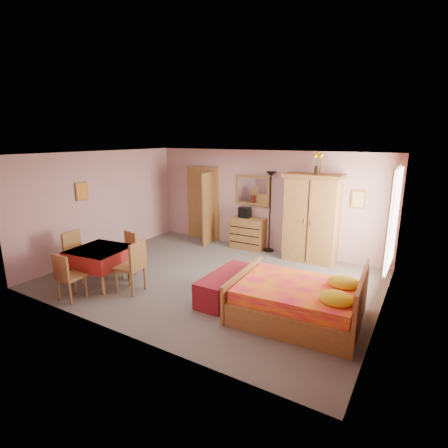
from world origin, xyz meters
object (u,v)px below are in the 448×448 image
Objects in this scene: chair_west at (80,255)px; floor_lamp at (270,212)px; chair_north at (124,254)px; chair_east at (130,266)px; sunflower_vase at (318,163)px; wall_mirror at (252,190)px; chest_of_drawers at (248,233)px; bed at (297,291)px; stereo at (245,212)px; chair_south at (71,276)px; bench at (226,285)px; dining_table at (101,266)px; wardrobe at (312,218)px.

floor_lamp is at bearing 139.19° from chair_west.
chair_east reaches higher than chair_north.
wall_mirror is at bearing 171.77° from sunflower_vase.
wall_mirror is at bearing 88.36° from chest_of_drawers.
stereo is at bearing 126.90° from bed.
bed is at bearing 94.03° from chair_west.
bed is 4.07m from chair_south.
floor_lamp reaches higher than bed.
chair_south is at bearing 132.58° from chair_east.
chair_south is at bearing -109.37° from chest_of_drawers.
bench is (-0.76, -2.81, -2.11)m from sunflower_vase.
bed is 2.27× the size of chair_south.
stereo is 0.29× the size of dining_table.
bed is 3.94m from dining_table.
chest_of_drawers is 3.35m from chair_north.
floor_lamp is 4.91m from chair_south.
chest_of_drawers is 0.87× the size of chair_east.
chair_west is (-0.63, -0.01, 0.12)m from dining_table.
stereo reaches higher than chair_west.
floor_lamp is 1.45× the size of bench.
sunflower_vase is at bearing 98.54° from bed.
chair_west is at bearing -178.94° from dining_table.
wardrobe is (1.83, -0.07, 0.07)m from stereo.
bench is at bearing 173.97° from bed.
chair_north is 0.90× the size of chair_east.
sunflower_vase is at bearing -1.71° from stereo.
chest_of_drawers is 0.89× the size of wall_mirror.
chair_east is (-2.42, -3.52, -0.54)m from wardrobe.
bed is 2.22× the size of chair_north.
chest_of_drawers is 0.97× the size of chair_north.
chair_south is at bearing -84.77° from dining_table.
chair_north reaches higher than chest_of_drawers.
bench is at bearing 31.18° from chair_south.
chair_east is (-0.71, -3.58, 0.09)m from chest_of_drawers.
chair_north reaches higher than chair_south.
stereo is 0.14× the size of bed.
wardrobe is at bearing 48.31° from dining_table.
bed reaches higher than bench.
sunflower_vase is 5.22m from dining_table.
wall_mirror is 3.38× the size of stereo.
stereo is 1.83m from wardrobe.
dining_table is (-1.47, -3.64, -0.04)m from chest_of_drawers.
wardrobe reaches higher than floor_lamp.
stereo is at bearing 146.35° from chair_west.
chair_south is at bearing 103.11° from chair_north.
chest_of_drawers is 0.86× the size of dining_table.
chair_north is 0.89m from chair_west.
chair_north is at bearing 47.12° from chair_east.
chest_of_drawers is 3.78m from bed.
dining_table is 0.77m from chair_east.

